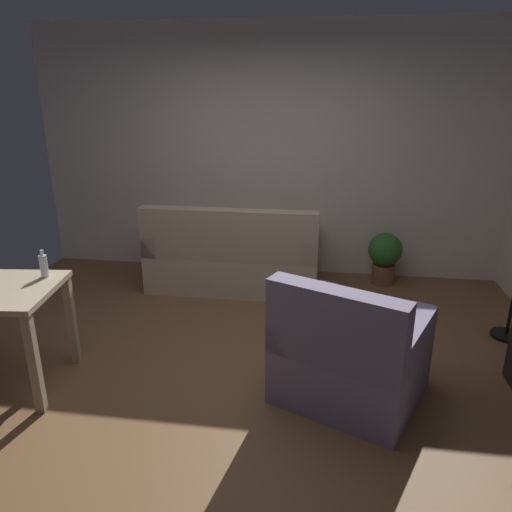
% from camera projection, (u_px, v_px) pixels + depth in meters
% --- Properties ---
extents(ground_plane, '(5.20, 4.40, 0.02)m').
position_uv_depth(ground_plane, '(234.00, 369.00, 3.78)').
color(ground_plane, brown).
extents(wall_rear, '(5.20, 0.10, 2.70)m').
position_uv_depth(wall_rear, '(269.00, 153.00, 5.37)').
color(wall_rear, silver).
rests_on(wall_rear, ground_plane).
extents(couch, '(1.78, 0.84, 0.92)m').
position_uv_depth(couch, '(234.00, 259.00, 5.19)').
color(couch, beige).
rests_on(couch, ground_plane).
extents(potted_plant, '(0.36, 0.36, 0.57)m').
position_uv_depth(potted_plant, '(385.00, 255.00, 5.26)').
color(potted_plant, brown).
rests_on(potted_plant, ground_plane).
extents(armchair, '(1.16, 1.13, 0.92)m').
position_uv_depth(armchair, '(349.00, 356.00, 3.33)').
color(armchair, gray).
rests_on(armchair, ground_plane).
extents(bottle_clear, '(0.05, 0.05, 0.20)m').
position_uv_depth(bottle_clear, '(44.00, 266.00, 3.50)').
color(bottle_clear, silver).
rests_on(bottle_clear, desk).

